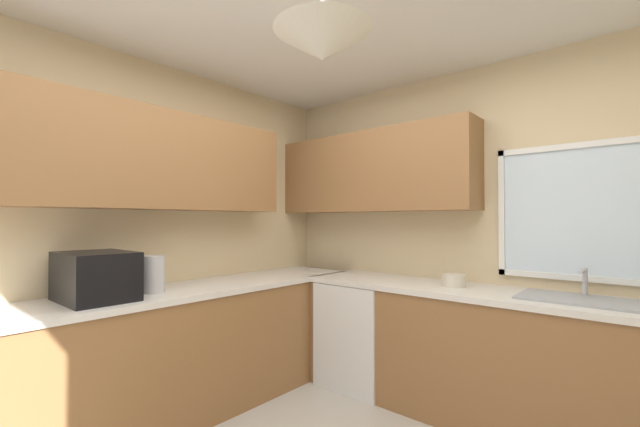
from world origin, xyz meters
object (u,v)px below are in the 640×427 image
dishwasher (363,332)px  bowl (454,280)px  microwave (96,276)px  kettle (154,274)px  sink_assembly (582,299)px

dishwasher → bowl: bearing=2.2°
microwave → kettle: 0.35m
dishwasher → kettle: 1.74m
sink_assembly → microwave: bearing=-139.4°
bowl → dishwasher: bearing=-177.8°
microwave → bowl: bearing=52.8°
dishwasher → bowl: 0.93m
dishwasher → microwave: (-0.66, -1.86, 0.61)m
sink_assembly → bowl: bearing=-179.6°
sink_assembly → bowl: (-0.78, -0.01, 0.03)m
dishwasher → bowl: size_ratio=5.23×
microwave → sink_assembly: 2.92m
microwave → kettle: size_ratio=1.95×
sink_assembly → bowl: sink_assembly is taller
kettle → bowl: bearing=47.4°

